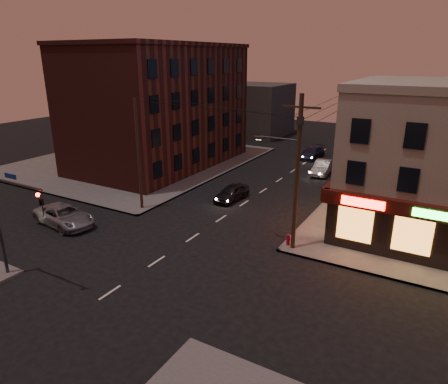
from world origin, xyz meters
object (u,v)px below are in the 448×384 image
Objects in this scene: sedan_mid at (323,167)px; sedan_far at (312,153)px; suv_cross at (64,216)px; fire_hydrant at (288,239)px; sedan_near at (232,193)px.

sedan_far is (-3.24, 6.34, -0.05)m from sedan_mid.
suv_cross is 1.12× the size of sedan_far.
fire_hydrant is (16.10, 4.98, -0.16)m from suv_cross.
fire_hydrant is (7.76, -6.21, -0.10)m from sedan_near.
sedan_near is 0.89× the size of sedan_mid.
fire_hydrant is (3.20, -18.40, -0.16)m from sedan_mid.
sedan_mid reaches higher than sedan_far.
suv_cross is at bearing -122.72° from sedan_mid.
fire_hydrant is at bearing -34.51° from sedan_near.
fire_hydrant is at bearing -83.97° from sedan_mid.
sedan_far is at bearing 90.10° from sedan_near.
sedan_mid reaches higher than fire_hydrant.
suv_cross is at bearing -103.92° from sedan_far.
fire_hydrant is at bearing -64.82° from suv_cross.
sedan_near is 13.01m from sedan_mid.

